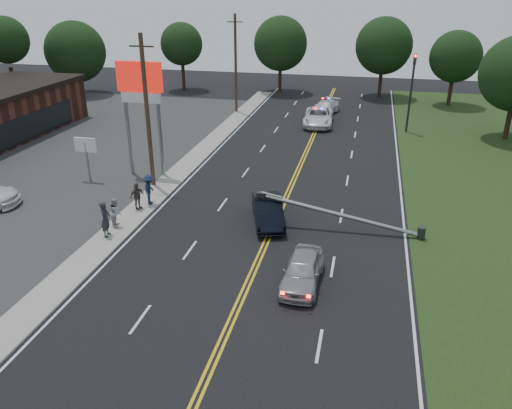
% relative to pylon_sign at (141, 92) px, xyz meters
% --- Properties ---
extents(ground, '(120.00, 120.00, 0.00)m').
position_rel_pylon_sign_xyz_m(ground, '(10.50, -14.00, -6.00)').
color(ground, black).
rests_on(ground, ground).
extents(sidewalk, '(1.80, 70.00, 0.12)m').
position_rel_pylon_sign_xyz_m(sidewalk, '(2.10, -4.00, -5.94)').
color(sidewalk, gray).
rests_on(sidewalk, ground).
extents(centerline_yellow, '(0.36, 80.00, 0.00)m').
position_rel_pylon_sign_xyz_m(centerline_yellow, '(10.50, -4.00, -5.99)').
color(centerline_yellow, gold).
rests_on(centerline_yellow, ground).
extents(pylon_sign, '(3.20, 0.35, 8.00)m').
position_rel_pylon_sign_xyz_m(pylon_sign, '(0.00, 0.00, 0.00)').
color(pylon_sign, gray).
rests_on(pylon_sign, ground).
extents(small_sign, '(1.60, 0.14, 3.10)m').
position_rel_pylon_sign_xyz_m(small_sign, '(-3.50, -2.00, -3.66)').
color(small_sign, gray).
rests_on(small_sign, ground).
extents(traffic_signal, '(0.28, 0.41, 7.05)m').
position_rel_pylon_sign_xyz_m(traffic_signal, '(18.80, 16.00, -1.79)').
color(traffic_signal, '#2D2D30').
rests_on(traffic_signal, ground).
extents(fallen_streetlight, '(9.36, 0.44, 1.91)m').
position_rel_pylon_sign_xyz_m(fallen_streetlight, '(14.69, -6.00, -5.08)').
color(fallen_streetlight, '#2D2D30').
rests_on(fallen_streetlight, ground).
extents(utility_pole_mid, '(1.60, 0.28, 10.00)m').
position_rel_pylon_sign_xyz_m(utility_pole_mid, '(1.30, -2.00, -0.91)').
color(utility_pole_mid, '#382619').
rests_on(utility_pole_mid, ground).
extents(utility_pole_far, '(1.60, 0.28, 10.00)m').
position_rel_pylon_sign_xyz_m(utility_pole_far, '(1.30, 20.00, -0.91)').
color(utility_pole_far, '#382619').
rests_on(utility_pole_far, ground).
extents(tree_3, '(5.09, 5.09, 9.58)m').
position_rel_pylon_sign_xyz_m(tree_3, '(-24.63, 18.57, 1.01)').
color(tree_3, black).
rests_on(tree_3, ground).
extents(tree_4, '(7.23, 7.23, 8.76)m').
position_rel_pylon_sign_xyz_m(tree_4, '(-20.30, 25.11, -0.86)').
color(tree_4, black).
rests_on(tree_4, ground).
extents(tree_5, '(5.29, 5.29, 8.41)m').
position_rel_pylon_sign_xyz_m(tree_5, '(-8.60, 30.53, -0.25)').
color(tree_5, black).
rests_on(tree_5, ground).
extents(tree_6, '(6.59, 6.59, 9.23)m').
position_rel_pylon_sign_xyz_m(tree_6, '(3.84, 31.93, -0.07)').
color(tree_6, black).
rests_on(tree_6, ground).
extents(tree_7, '(6.63, 6.63, 9.31)m').
position_rel_pylon_sign_xyz_m(tree_7, '(16.27, 31.84, -0.01)').
color(tree_7, black).
rests_on(tree_7, ground).
extents(tree_8, '(5.61, 5.61, 8.18)m').
position_rel_pylon_sign_xyz_m(tree_8, '(24.01, 28.76, -0.63)').
color(tree_8, black).
rests_on(tree_8, ground).
extents(crashed_sedan, '(2.86, 4.78, 1.49)m').
position_rel_pylon_sign_xyz_m(crashed_sedan, '(10.10, -5.88, -5.25)').
color(crashed_sedan, black).
rests_on(crashed_sedan, ground).
extents(waiting_sedan, '(1.77, 4.17, 1.40)m').
position_rel_pylon_sign_xyz_m(waiting_sedan, '(12.94, -11.85, -5.29)').
color(waiting_sedan, '#A3A4AB').
rests_on(waiting_sedan, ground).
extents(emergency_a, '(3.07, 6.04, 1.64)m').
position_rel_pylon_sign_xyz_m(emergency_a, '(10.48, 16.65, -5.18)').
color(emergency_a, white).
rests_on(emergency_a, ground).
extents(emergency_b, '(3.19, 5.15, 1.39)m').
position_rel_pylon_sign_xyz_m(emergency_b, '(10.69, 21.45, -5.30)').
color(emergency_b, silver).
rests_on(emergency_b, ground).
extents(bystander_a, '(0.59, 0.80, 2.00)m').
position_rel_pylon_sign_xyz_m(bystander_a, '(1.94, -9.66, -4.88)').
color(bystander_a, '#27272E').
rests_on(bystander_a, sidewalk).
extents(bystander_b, '(0.80, 0.94, 1.68)m').
position_rel_pylon_sign_xyz_m(bystander_b, '(1.89, -8.39, -5.04)').
color(bystander_b, '#9F9FA4').
rests_on(bystander_b, sidewalk).
extents(bystander_c, '(0.95, 1.36, 1.92)m').
position_rel_pylon_sign_xyz_m(bystander_c, '(2.47, -5.10, -4.92)').
color(bystander_c, '#18243D').
rests_on(bystander_c, sidewalk).
extents(bystander_d, '(0.82, 1.07, 1.69)m').
position_rel_pylon_sign_xyz_m(bystander_d, '(2.04, -6.00, -5.03)').
color(bystander_d, '#4E453F').
rests_on(bystander_d, sidewalk).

